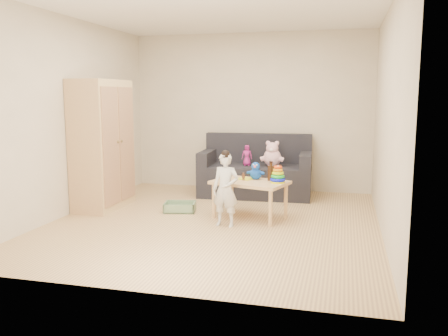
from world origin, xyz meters
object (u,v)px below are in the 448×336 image
(play_table, at_px, (250,199))
(sofa, at_px, (256,180))
(toddler, at_px, (226,190))
(wardrobe, at_px, (102,145))

(play_table, bearing_deg, sofa, 97.53)
(play_table, bearing_deg, toddler, -115.03)
(wardrobe, height_order, play_table, wardrobe)
(sofa, distance_m, play_table, 1.41)
(toddler, bearing_deg, sofa, 93.45)
(wardrobe, height_order, sofa, wardrobe)
(wardrobe, xyz_separation_m, toddler, (1.91, -0.53, -0.46))
(play_table, height_order, toddler, toddler)
(wardrobe, bearing_deg, toddler, -15.49)
(play_table, relative_size, toddler, 1.05)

